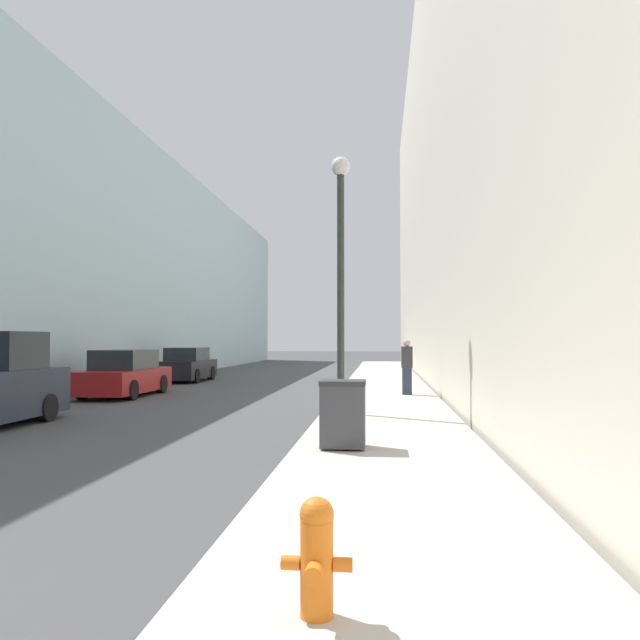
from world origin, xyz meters
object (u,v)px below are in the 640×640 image
at_px(parked_sedan_near, 124,375).
at_px(fire_hydrant, 317,554).
at_px(lamppost, 341,262).
at_px(parked_sedan_far, 187,366).
at_px(trash_bin, 343,413).
at_px(pedestrian_on_sidewalk, 407,367).

bearing_deg(parked_sedan_near, fire_hydrant, -63.37).
height_order(fire_hydrant, lamppost, lamppost).
bearing_deg(parked_sedan_near, parked_sedan_far, 91.65).
bearing_deg(trash_bin, pedestrian_on_sidewalk, 81.80).
distance_m(lamppost, parked_sedan_far, 15.46).
relative_size(lamppost, parked_sedan_far, 1.47).
bearing_deg(trash_bin, lamppost, 94.10).
bearing_deg(parked_sedan_near, trash_bin, -51.98).
distance_m(lamppost, parked_sedan_near, 9.89).
distance_m(trash_bin, parked_sedan_near, 12.95).
bearing_deg(pedestrian_on_sidewalk, trash_bin, -98.20).
bearing_deg(lamppost, parked_sedan_far, 121.21).
xyz_separation_m(trash_bin, pedestrian_on_sidewalk, (1.43, 9.93, 0.32)).
distance_m(trash_bin, lamppost, 5.61).
xyz_separation_m(lamppost, parked_sedan_near, (-7.64, 5.50, -3.04)).
bearing_deg(fire_hydrant, parked_sedan_near, 116.63).
bearing_deg(parked_sedan_far, lamppost, -58.79).
xyz_separation_m(fire_hydrant, lamppost, (-0.54, 10.82, 3.20)).
height_order(lamppost, parked_sedan_near, lamppost).
height_order(trash_bin, parked_sedan_far, parked_sedan_far).
bearing_deg(pedestrian_on_sidewalk, lamppost, -108.71).
relative_size(fire_hydrant, pedestrian_on_sidewalk, 0.42).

